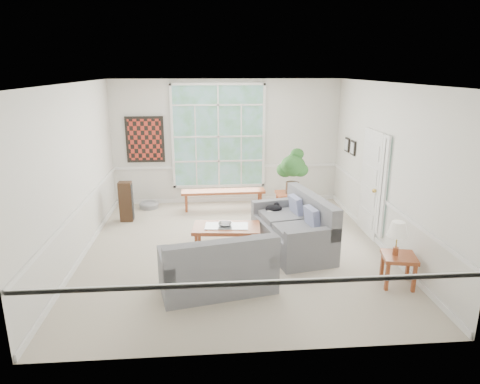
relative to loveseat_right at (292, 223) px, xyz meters
name	(u,v)px	position (x,y,z in m)	size (l,w,h in m)	color
floor	(236,250)	(-1.04, 0.07, -0.51)	(5.50, 6.00, 0.01)	#B1A592
ceiling	(235,83)	(-1.04, 0.07, 2.49)	(5.50, 6.00, 0.02)	white
wall_back	(227,142)	(-1.04, 3.07, 0.99)	(5.50, 0.02, 3.00)	silver
wall_front	(254,234)	(-1.04, -2.93, 0.99)	(5.50, 0.02, 3.00)	silver
wall_left	(75,174)	(-3.79, 0.07, 0.99)	(0.02, 6.00, 3.00)	silver
wall_right	(387,168)	(1.71, 0.07, 0.99)	(0.02, 6.00, 3.00)	silver
window_back	(218,137)	(-1.24, 3.03, 1.14)	(2.30, 0.08, 2.40)	white
entry_door	(370,183)	(1.67, 0.67, 0.54)	(0.08, 0.90, 2.10)	white
door_sidelight	(383,187)	(1.67, 0.04, 0.64)	(0.08, 0.26, 1.90)	white
wall_art	(145,140)	(-2.99, 3.02, 1.09)	(0.90, 0.06, 1.10)	maroon
wall_frame_near	(353,148)	(1.67, 1.82, 1.04)	(0.04, 0.26, 0.32)	black
wall_frame_far	(347,145)	(1.67, 2.22, 1.04)	(0.04, 0.26, 0.32)	black
loveseat_right	(292,223)	(0.00, 0.00, 0.00)	(0.97, 1.88, 1.02)	slate
loveseat_front	(217,261)	(-1.41, -1.37, -0.05)	(1.68, 0.87, 0.91)	slate
coffee_table	(227,238)	(-1.20, 0.08, -0.28)	(1.22, 0.67, 0.45)	brown
pewter_bowl	(225,224)	(-1.23, 0.09, -0.02)	(0.31, 0.31, 0.08)	#9E9EA3
window_bench	(223,200)	(-1.16, 2.44, -0.28)	(1.96, 0.38, 0.46)	brown
end_table	(288,204)	(0.29, 1.90, -0.24)	(0.53, 0.53, 0.53)	brown
houseplant	(293,171)	(0.37, 1.85, 0.53)	(0.60, 0.60, 1.02)	#265822
side_table	(398,270)	(1.36, -1.48, -0.26)	(0.49, 0.49, 0.50)	brown
table_lamp	(397,238)	(1.31, -1.45, 0.26)	(0.31, 0.31, 0.53)	white
pet_bed	(149,205)	(-2.94, 2.68, -0.44)	(0.46, 0.46, 0.14)	gray
floor_speaker	(126,202)	(-3.31, 1.81, -0.07)	(0.27, 0.22, 0.88)	#362315
cat	(274,208)	(-0.24, 0.63, 0.09)	(0.33, 0.24, 0.16)	black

